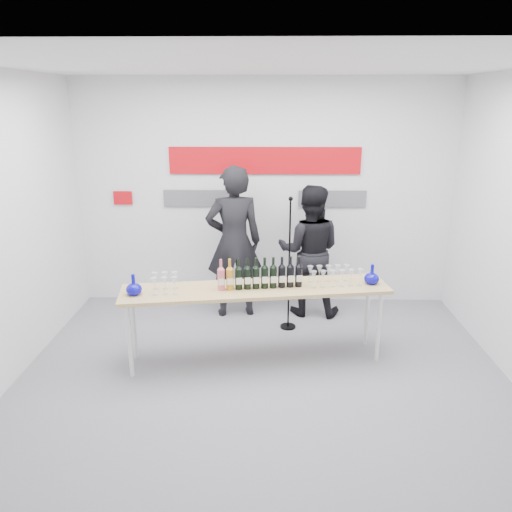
# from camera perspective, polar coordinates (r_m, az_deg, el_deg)

# --- Properties ---
(ground) EXTENTS (5.00, 5.00, 0.00)m
(ground) POSITION_cam_1_polar(r_m,az_deg,el_deg) (5.33, 0.79, -13.09)
(ground) COLOR slate
(ground) RESTS_ON ground
(back_wall) EXTENTS (5.00, 0.04, 3.00)m
(back_wall) POSITION_cam_1_polar(r_m,az_deg,el_deg) (6.70, 0.99, 7.06)
(back_wall) COLOR silver
(back_wall) RESTS_ON ground
(signage) EXTENTS (3.38, 0.02, 0.79)m
(signage) POSITION_cam_1_polar(r_m,az_deg,el_deg) (6.62, 0.51, 9.62)
(signage) COLOR #BE0810
(signage) RESTS_ON back_wall
(tasting_table) EXTENTS (2.84, 0.96, 0.84)m
(tasting_table) POSITION_cam_1_polar(r_m,az_deg,el_deg) (5.23, -0.02, -4.27)
(tasting_table) COLOR tan
(tasting_table) RESTS_ON ground
(wine_bottles) EXTENTS (0.89, 0.20, 0.33)m
(wine_bottles) POSITION_cam_1_polar(r_m,az_deg,el_deg) (5.14, 0.49, -1.96)
(wine_bottles) COLOR #CC5966
(wine_bottles) RESTS_ON tasting_table
(decanter_left) EXTENTS (0.16, 0.16, 0.21)m
(decanter_left) POSITION_cam_1_polar(r_m,az_deg,el_deg) (5.14, -13.81, -3.17)
(decanter_left) COLOR #0B08A0
(decanter_left) RESTS_ON tasting_table
(decanter_right) EXTENTS (0.16, 0.16, 0.21)m
(decanter_right) POSITION_cam_1_polar(r_m,az_deg,el_deg) (5.43, 13.11, -2.01)
(decanter_right) COLOR #0B08A0
(decanter_right) RESTS_ON tasting_table
(glasses_left) EXTENTS (0.29, 0.25, 0.18)m
(glasses_left) POSITION_cam_1_polar(r_m,az_deg,el_deg) (5.15, -10.39, -3.08)
(glasses_left) COLOR silver
(glasses_left) RESTS_ON tasting_table
(glasses_right) EXTENTS (0.58, 0.28, 0.18)m
(glasses_right) POSITION_cam_1_polar(r_m,az_deg,el_deg) (5.33, 8.79, -2.29)
(glasses_right) COLOR silver
(glasses_right) RESTS_ON tasting_table
(presenter_left) EXTENTS (0.79, 0.59, 1.95)m
(presenter_left) POSITION_cam_1_polar(r_m,az_deg,el_deg) (6.33, -2.54, 1.57)
(presenter_left) COLOR black
(presenter_left) RESTS_ON ground
(presenter_right) EXTENTS (0.91, 0.75, 1.70)m
(presenter_right) POSITION_cam_1_polar(r_m,az_deg,el_deg) (6.43, 6.13, 0.58)
(presenter_right) COLOR black
(presenter_right) RESTS_ON ground
(mic_stand) EXTENTS (0.19, 0.19, 1.65)m
(mic_stand) POSITION_cam_1_polar(r_m,az_deg,el_deg) (6.08, 3.76, -3.85)
(mic_stand) COLOR black
(mic_stand) RESTS_ON ground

